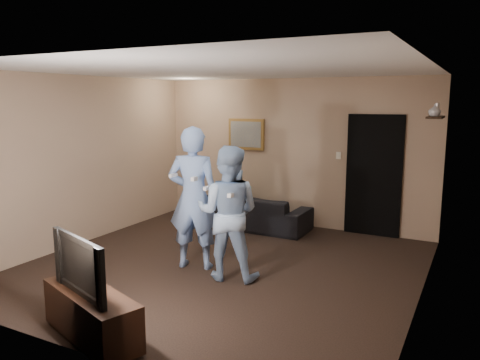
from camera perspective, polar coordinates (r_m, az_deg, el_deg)
The scene contains 19 objects.
ground at distance 6.45m, azimuth -2.10°, elevation -10.45°, with size 5.00×5.00×0.00m, color black.
ceiling at distance 6.07m, azimuth -2.25°, elevation 13.26°, with size 5.00×5.00×0.04m, color silver.
wall_back at distance 8.37m, azimuth 6.36°, elevation 3.32°, with size 5.00×0.04×2.60m, color tan.
wall_front at distance 4.19m, azimuth -19.44°, elevation -3.60°, with size 5.00×0.04×2.60m, color tan.
wall_left at distance 7.67m, azimuth -18.62°, elevation 2.29°, with size 0.04×5.00×2.60m, color tan.
wall_right at distance 5.36m, azimuth 21.71°, elevation -0.90°, with size 0.04×5.00×2.60m, color tan.
sofa at distance 8.24m, azimuth 1.59°, elevation -3.86°, with size 1.99×0.78×0.58m, color black.
throw_pillow at distance 8.33m, azimuth -0.28°, elevation -2.37°, with size 0.46×0.15×0.46m, color #1C554A.
painting_frame at distance 8.69m, azimuth 0.77°, elevation 5.60°, with size 0.72×0.05×0.57m, color olive.
painting_canvas at distance 8.66m, azimuth 0.69°, elevation 5.59°, with size 0.62×0.01×0.47m, color slate.
doorway at distance 7.98m, azimuth 15.99°, elevation 0.51°, with size 0.90×0.06×2.00m, color black.
light_switch at distance 8.08m, azimuth 11.92°, elevation 2.94°, with size 0.08×0.02×0.12m, color silver.
wall_shelf at distance 7.09m, azimuth 22.74°, elevation 7.08°, with size 0.20×0.60×0.03m, color black.
shelf_vase at distance 6.89m, azimuth 22.65°, elevation 7.85°, with size 0.16×0.16×0.17m, color #BABABF.
shelf_figurine at distance 7.23m, azimuth 22.90°, elevation 7.94°, with size 0.06×0.06×0.18m, color silver.
tv_console at distance 4.75m, azimuth -17.66°, elevation -15.33°, with size 1.24×0.40×0.44m, color black.
television at distance 4.57m, azimuth -17.98°, elevation -9.67°, with size 0.95×0.12×0.55m, color black.
wii_player_left at distance 6.21m, azimuth -5.68°, elevation -2.20°, with size 0.79×0.63×1.90m.
wii_player_right at distance 5.83m, azimuth -1.47°, elevation -4.02°, with size 0.95×0.81×1.68m.
Camera 1 is at (3.01, -5.26, 2.22)m, focal length 35.00 mm.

